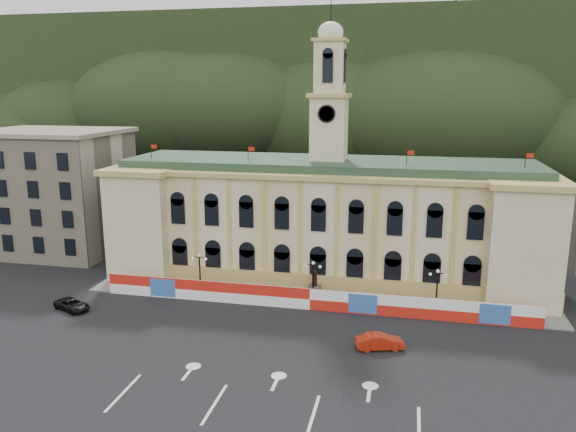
% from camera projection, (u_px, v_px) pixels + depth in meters
% --- Properties ---
extents(ground, '(260.00, 260.00, 0.00)m').
position_uv_depth(ground, '(280.00, 373.00, 49.86)').
color(ground, black).
rests_on(ground, ground).
extents(lane_markings, '(26.00, 10.00, 0.02)m').
position_uv_depth(lane_markings, '(266.00, 403.00, 45.10)').
color(lane_markings, white).
rests_on(lane_markings, ground).
extents(hill_ridge, '(230.00, 80.00, 64.00)m').
position_uv_depth(hill_ridge, '(376.00, 106.00, 161.67)').
color(hill_ridge, black).
rests_on(hill_ridge, ground).
extents(city_hall, '(56.20, 17.60, 37.10)m').
position_uv_depth(city_hall, '(327.00, 218.00, 74.42)').
color(city_hall, beige).
rests_on(city_hall, ground).
extents(side_building_left, '(21.00, 17.00, 18.60)m').
position_uv_depth(side_building_left, '(53.00, 191.00, 86.19)').
color(side_building_left, '#BCAF91').
rests_on(side_building_left, ground).
extents(hoarding_fence, '(50.00, 0.44, 2.50)m').
position_uv_depth(hoarding_fence, '(311.00, 299.00, 63.92)').
color(hoarding_fence, red).
rests_on(hoarding_fence, ground).
extents(pavement, '(56.00, 5.50, 0.16)m').
position_uv_depth(pavement, '(314.00, 300.00, 66.75)').
color(pavement, slate).
rests_on(pavement, ground).
extents(statue, '(1.40, 1.40, 3.72)m').
position_uv_depth(statue, '(314.00, 291.00, 66.74)').
color(statue, '#595651').
rests_on(statue, ground).
extents(lamp_left, '(1.96, 0.44, 5.15)m').
position_uv_depth(lamp_left, '(200.00, 270.00, 68.28)').
color(lamp_left, black).
rests_on(lamp_left, ground).
extents(lamp_center, '(1.96, 0.44, 5.15)m').
position_uv_depth(lamp_center, '(313.00, 278.00, 65.37)').
color(lamp_center, black).
rests_on(lamp_center, ground).
extents(lamp_right, '(1.96, 0.44, 5.15)m').
position_uv_depth(lamp_right, '(437.00, 287.00, 62.45)').
color(lamp_right, black).
rests_on(lamp_right, ground).
extents(red_sedan, '(4.25, 5.57, 1.53)m').
position_uv_depth(red_sedan, '(380.00, 342.00, 54.29)').
color(red_sedan, '#9E1D0B').
rests_on(red_sedan, ground).
extents(black_suv, '(5.51, 6.20, 1.29)m').
position_uv_depth(black_suv, '(72.00, 305.00, 63.86)').
color(black_suv, black).
rests_on(black_suv, ground).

